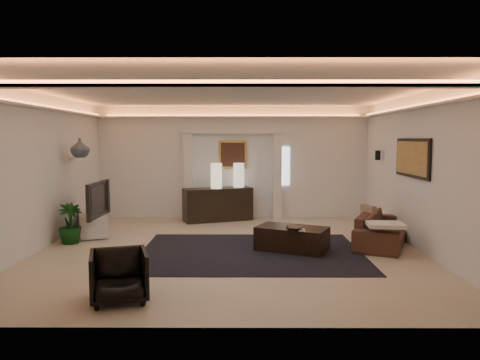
{
  "coord_description": "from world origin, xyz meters",
  "views": [
    {
      "loc": [
        0.24,
        -8.28,
        2.06
      ],
      "look_at": [
        0.2,
        0.6,
        1.25
      ],
      "focal_mm": 33.9,
      "sensor_mm": 36.0,
      "label": 1
    }
  ],
  "objects_px": {
    "console": "(218,205)",
    "armchair": "(119,276)",
    "sofa": "(383,229)",
    "coffee_table": "(292,240)"
  },
  "relations": [
    {
      "from": "sofa",
      "to": "coffee_table",
      "type": "relative_size",
      "value": 1.67
    },
    {
      "from": "sofa",
      "to": "coffee_table",
      "type": "xyz_separation_m",
      "value": [
        -1.84,
        -0.53,
        -0.1
      ]
    },
    {
      "from": "coffee_table",
      "to": "armchair",
      "type": "xyz_separation_m",
      "value": [
        -2.49,
        -2.63,
        0.12
      ]
    },
    {
      "from": "console",
      "to": "sofa",
      "type": "xyz_separation_m",
      "value": [
        3.37,
        -2.53,
        -0.09
      ]
    },
    {
      "from": "console",
      "to": "armchair",
      "type": "distance_m",
      "value": 5.77
    },
    {
      "from": "console",
      "to": "armchair",
      "type": "xyz_separation_m",
      "value": [
        -0.95,
        -5.69,
        -0.07
      ]
    },
    {
      "from": "console",
      "to": "armchair",
      "type": "relative_size",
      "value": 2.38
    },
    {
      "from": "sofa",
      "to": "coffee_table",
      "type": "bearing_deg",
      "value": 130.63
    },
    {
      "from": "sofa",
      "to": "console",
      "type": "bearing_deg",
      "value": 77.81
    },
    {
      "from": "console",
      "to": "coffee_table",
      "type": "distance_m",
      "value": 3.42
    }
  ]
}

